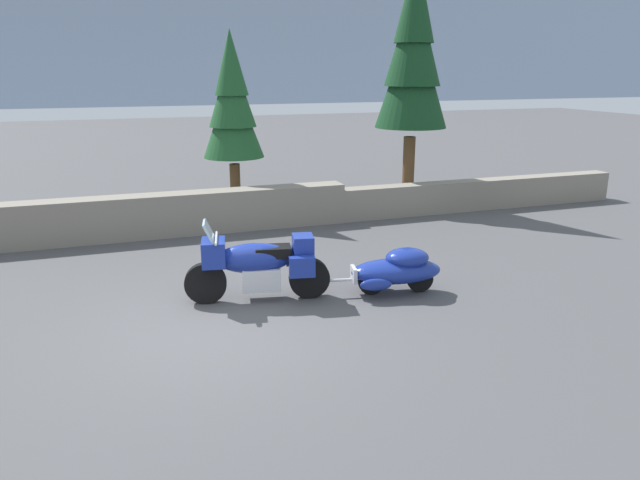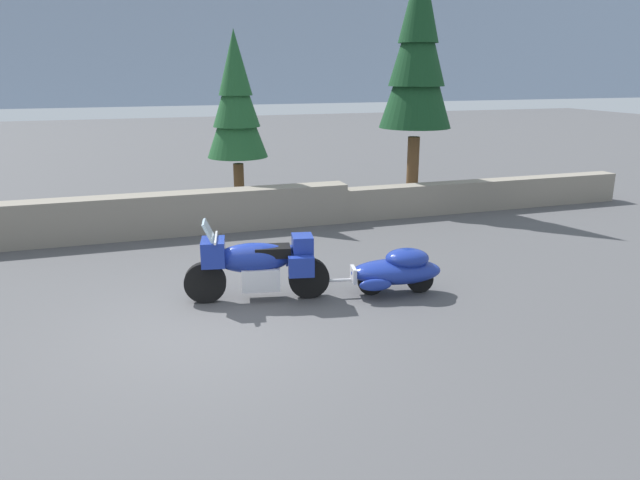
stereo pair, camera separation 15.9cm
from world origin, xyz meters
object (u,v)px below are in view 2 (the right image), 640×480
car_shaped_trailer (397,270)px  pine_tree_tall (418,51)px  pine_tree_secondary (236,101)px  touring_motorcycle (257,263)px

car_shaped_trailer → pine_tree_tall: (3.28, 5.96, 3.61)m
car_shaped_trailer → pine_tree_secondary: 6.94m
touring_motorcycle → car_shaped_trailer: size_ratio=1.03×
pine_tree_tall → car_shaped_trailer: bearing=-118.8°
pine_tree_tall → touring_motorcycle: bearing=-134.9°
car_shaped_trailer → touring_motorcycle: bearing=169.1°
car_shaped_trailer → pine_tree_tall: size_ratio=0.35×
pine_tree_secondary → touring_motorcycle: bearing=-98.3°
car_shaped_trailer → pine_tree_secondary: (-1.38, 6.35, 2.41)m
touring_motorcycle → car_shaped_trailer: touring_motorcycle is taller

